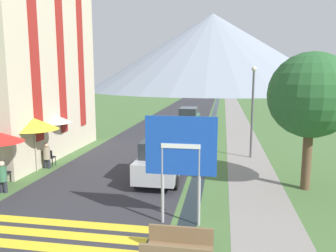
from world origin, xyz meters
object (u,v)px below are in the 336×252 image
at_px(person_standing_terrace, 12,159).
at_px(streetlamp, 253,104).
at_px(cafe_umbrella_rear_white, 51,118).
at_px(cafe_chair_far_right, 46,156).
at_px(hotel_building, 12,49).
at_px(person_seated_far, 2,175).
at_px(parked_car_near, 161,159).
at_px(parked_car_far, 189,118).
at_px(cafe_chair_far_left, 50,156).
at_px(person_seated_near, 47,154).
at_px(road_sign, 181,154).
at_px(footbridge, 178,252).
at_px(cafe_chair_middle, 22,162).
at_px(cafe_chair_near_left, 3,172).
at_px(tree_by_path, 311,96).
at_px(cafe_umbrella_middle_yellow, 34,124).

bearing_deg(person_standing_terrace, streetlamp, 28.70).
distance_m(cafe_umbrella_rear_white, person_standing_terrace, 3.86).
bearing_deg(cafe_chair_far_right, cafe_umbrella_rear_white, 92.90).
distance_m(hotel_building, cafe_chair_far_right, 6.51).
height_order(hotel_building, person_seated_far, hotel_building).
height_order(parked_car_near, parked_car_far, same).
xyz_separation_m(cafe_chair_far_left, person_seated_far, (0.13, -3.71, 0.19)).
bearing_deg(person_seated_near, road_sign, -34.22).
bearing_deg(footbridge, cafe_chair_middle, 143.75).
distance_m(cafe_chair_near_left, cafe_umbrella_rear_white, 4.49).
relative_size(cafe_chair_middle, cafe_chair_far_left, 1.00).
height_order(cafe_chair_far_left, cafe_umbrella_rear_white, cafe_umbrella_rear_white).
xyz_separation_m(parked_car_near, cafe_chair_middle, (-6.56, -0.23, -0.40)).
bearing_deg(cafe_chair_middle, tree_by_path, 25.32).
xyz_separation_m(cafe_chair_near_left, person_seated_near, (0.63, 2.41, 0.19)).
relative_size(hotel_building, footbridge, 6.51).
bearing_deg(cafe_chair_near_left, parked_car_far, 77.25).
relative_size(cafe_chair_far_left, cafe_chair_far_right, 1.00).
relative_size(cafe_chair_far_right, person_standing_terrace, 0.52).
bearing_deg(cafe_umbrella_rear_white, parked_car_far, 60.95).
bearing_deg(person_seated_near, person_standing_terrace, -105.05).
bearing_deg(cafe_chair_far_left, footbridge, -27.31).
relative_size(cafe_chair_middle, cafe_chair_far_right, 1.00).
bearing_deg(cafe_chair_middle, cafe_chair_near_left, -60.33).
bearing_deg(cafe_chair_near_left, footbridge, -20.00).
relative_size(hotel_building, tree_by_path, 2.04).
distance_m(person_seated_far, person_seated_near, 3.38).
height_order(road_sign, person_seated_near, road_sign).
height_order(cafe_chair_middle, streetlamp, streetlamp).
relative_size(road_sign, cafe_chair_far_right, 3.94).
relative_size(cafe_chair_far_right, tree_by_path, 0.16).
bearing_deg(cafe_chair_far_left, cafe_chair_far_right, 175.42).
distance_m(footbridge, parked_car_far, 19.95).
bearing_deg(streetlamp, person_seated_near, -158.91).
relative_size(parked_car_near, tree_by_path, 0.75).
xyz_separation_m(hotel_building, person_seated_far, (3.24, -5.85, -5.26)).
relative_size(footbridge, streetlamp, 0.34).
distance_m(hotel_building, streetlamp, 13.58).
xyz_separation_m(cafe_chair_middle, person_seated_near, (0.74, 0.94, 0.19)).
xyz_separation_m(parked_car_far, person_seated_near, (-5.57, -12.93, -0.20)).
relative_size(footbridge, cafe_umbrella_rear_white, 0.68).
bearing_deg(cafe_umbrella_rear_white, streetlamp, 11.28).
distance_m(parked_car_near, cafe_chair_far_left, 5.98).
bearing_deg(parked_car_far, cafe_chair_far_left, -114.08).
height_order(footbridge, cafe_chair_near_left, cafe_chair_near_left).
bearing_deg(parked_car_far, tree_by_path, -66.04).
bearing_deg(parked_car_far, cafe_umbrella_middle_yellow, -113.45).
relative_size(hotel_building, cafe_chair_near_left, 13.01).
bearing_deg(person_seated_near, cafe_chair_far_left, 99.23).
bearing_deg(cafe_chair_near_left, cafe_chair_middle, 103.46).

